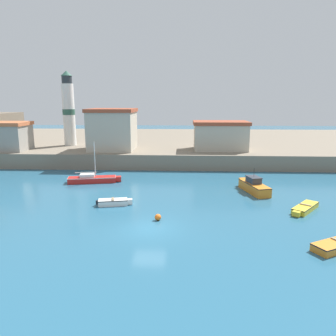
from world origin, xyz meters
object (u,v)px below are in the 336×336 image
at_px(motorboat_orange_2, 254,186).
at_px(dinghy_white_5, 114,202).
at_px(harbor_shed_far_end, 3,136).
at_px(harbor_shed_mid_row, 113,129).
at_px(lighthouse, 69,110).
at_px(harbor_shed_near_wharf, 220,135).
at_px(mooring_buoy, 158,217).
at_px(dinghy_yellow_3, 305,208).
at_px(sailboat_red_1, 93,179).

xyz_separation_m(motorboat_orange_2, dinghy_white_5, (-13.70, -5.03, -0.32)).
relative_size(dinghy_white_5, harbor_shed_far_end, 0.45).
relative_size(motorboat_orange_2, harbor_shed_mid_row, 0.79).
bearing_deg(harbor_shed_far_end, lighthouse, 35.86).
bearing_deg(harbor_shed_near_wharf, motorboat_orange_2, -82.97).
xyz_separation_m(mooring_buoy, harbor_shed_near_wharf, (7.46, 24.17, 4.01)).
bearing_deg(harbor_shed_near_wharf, harbor_shed_mid_row, -177.53).
relative_size(motorboat_orange_2, harbor_shed_near_wharf, 0.67).
relative_size(motorboat_orange_2, mooring_buoy, 10.39).
bearing_deg(harbor_shed_mid_row, mooring_buoy, -70.00).
height_order(motorboat_orange_2, dinghy_yellow_3, motorboat_orange_2).
height_order(sailboat_red_1, dinghy_yellow_3, sailboat_red_1).
xyz_separation_m(dinghy_yellow_3, harbor_shed_near_wharf, (-5.14, 21.27, 4.00)).
distance_m(mooring_buoy, harbor_shed_far_end, 33.26).
bearing_deg(dinghy_white_5, harbor_shed_far_end, 137.69).
bearing_deg(motorboat_orange_2, dinghy_yellow_3, -60.95).
bearing_deg(harbor_shed_mid_row, harbor_shed_far_end, -175.03).
xyz_separation_m(sailboat_red_1, motorboat_orange_2, (17.91, -3.19, 0.21)).
bearing_deg(dinghy_yellow_3, sailboat_red_1, 156.92).
bearing_deg(harbor_shed_near_wharf, mooring_buoy, -107.14).
distance_m(harbor_shed_near_wharf, harbor_shed_far_end, 32.07).
relative_size(sailboat_red_1, harbor_shed_mid_row, 0.91).
distance_m(motorboat_orange_2, dinghy_white_5, 14.59).
xyz_separation_m(mooring_buoy, lighthouse, (-16.54, 27.87, 7.59)).
bearing_deg(dinghy_yellow_3, lighthouse, 139.40).
xyz_separation_m(sailboat_red_1, lighthouse, (-7.99, 15.96, 7.43)).
relative_size(dinghy_yellow_3, harbor_shed_near_wharf, 0.46).
xyz_separation_m(dinghy_white_5, harbor_shed_far_end, (-20.21, 18.40, 3.94)).
relative_size(mooring_buoy, lighthouse, 0.04).
distance_m(dinghy_yellow_3, lighthouse, 39.12).
relative_size(sailboat_red_1, harbor_shed_far_end, 0.84).
height_order(mooring_buoy, lighthouse, lighthouse).
relative_size(dinghy_white_5, lighthouse, 0.28).
xyz_separation_m(mooring_buoy, harbor_shed_far_end, (-24.54, 22.09, 3.98)).
distance_m(sailboat_red_1, dinghy_white_5, 9.24).
height_order(mooring_buoy, harbor_shed_near_wharf, harbor_shed_near_wharf).
height_order(dinghy_white_5, harbor_shed_near_wharf, harbor_shed_near_wharf).
bearing_deg(lighthouse, dinghy_yellow_3, -40.60).
bearing_deg(harbor_shed_far_end, motorboat_orange_2, -21.52).
xyz_separation_m(dinghy_yellow_3, lighthouse, (-29.14, 24.97, 7.58)).
distance_m(dinghy_white_5, harbor_shed_mid_row, 20.82).
bearing_deg(dinghy_white_5, mooring_buoy, -40.40).
relative_size(mooring_buoy, harbor_shed_near_wharf, 0.06).
bearing_deg(motorboat_orange_2, lighthouse, 143.53).
distance_m(sailboat_red_1, lighthouse, 19.34).
distance_m(harbor_shed_near_wharf, harbor_shed_mid_row, 16.04).
relative_size(mooring_buoy, harbor_shed_far_end, 0.07).
distance_m(sailboat_red_1, harbor_shed_near_wharf, 20.53).
bearing_deg(motorboat_orange_2, sailboat_red_1, 169.91).
relative_size(sailboat_red_1, mooring_buoy, 11.91).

